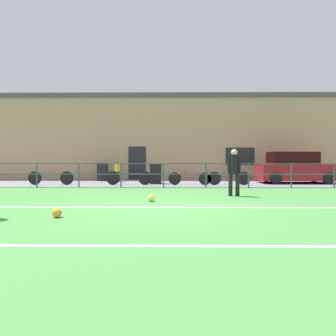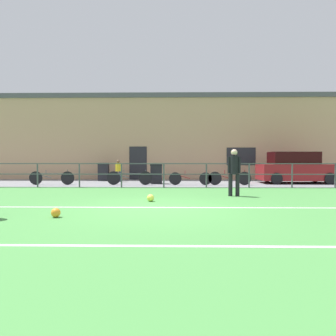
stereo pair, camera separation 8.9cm
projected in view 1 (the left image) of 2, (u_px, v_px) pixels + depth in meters
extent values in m
cube|color=#478C42|center=(158.00, 209.00, 8.82)|extent=(60.00, 44.00, 0.04)
cube|color=white|center=(158.00, 207.00, 8.96)|extent=(36.00, 0.11, 0.00)
cube|color=white|center=(147.00, 246.00, 5.07)|extent=(36.00, 0.11, 0.00)
cube|color=slate|center=(165.00, 183.00, 17.32)|extent=(48.00, 5.00, 0.02)
cylinder|color=#474C51|center=(37.00, 175.00, 14.87)|extent=(0.07, 0.07, 1.15)
cylinder|color=#474C51|center=(79.00, 175.00, 14.85)|extent=(0.07, 0.07, 1.15)
cylinder|color=#474C51|center=(121.00, 175.00, 14.82)|extent=(0.07, 0.07, 1.15)
cylinder|color=#474C51|center=(163.00, 175.00, 14.80)|extent=(0.07, 0.07, 1.15)
cylinder|color=#474C51|center=(206.00, 175.00, 14.78)|extent=(0.07, 0.07, 1.15)
cylinder|color=#474C51|center=(249.00, 175.00, 14.75)|extent=(0.07, 0.07, 1.15)
cylinder|color=#474C51|center=(291.00, 175.00, 14.73)|extent=(0.07, 0.07, 1.15)
cylinder|color=#474C51|center=(334.00, 176.00, 14.70)|extent=(0.07, 0.07, 1.15)
cube|color=#474C51|center=(163.00, 164.00, 14.78)|extent=(36.00, 0.04, 0.04)
cube|color=#474C51|center=(163.00, 174.00, 14.80)|extent=(36.00, 0.04, 0.04)
cube|color=tan|center=(166.00, 140.00, 20.93)|extent=(28.00, 2.40, 5.17)
cube|color=#232328|center=(137.00, 163.00, 19.79)|extent=(1.10, 0.04, 2.10)
cube|color=#232328|center=(240.00, 156.00, 19.69)|extent=(1.80, 0.04, 1.10)
cube|color=#4C4C51|center=(166.00, 99.00, 20.83)|extent=(28.00, 2.56, 0.30)
cylinder|color=black|center=(230.00, 185.00, 11.59)|extent=(0.15, 0.15, 0.82)
cylinder|color=black|center=(238.00, 185.00, 11.57)|extent=(0.15, 0.15, 0.82)
cylinder|color=black|center=(234.00, 165.00, 11.55)|extent=(0.30, 0.30, 0.68)
sphere|color=beige|center=(234.00, 152.00, 11.54)|extent=(0.23, 0.23, 0.23)
cylinder|color=black|center=(229.00, 165.00, 11.58)|extent=(0.11, 0.11, 0.61)
cylinder|color=black|center=(239.00, 165.00, 11.54)|extent=(0.11, 0.11, 0.61)
sphere|color=#E5E04C|center=(151.00, 198.00, 10.16)|extent=(0.23, 0.23, 0.23)
sphere|color=orange|center=(57.00, 213.00, 7.46)|extent=(0.22, 0.22, 0.22)
cylinder|color=#232D4C|center=(119.00, 177.00, 18.05)|extent=(0.11, 0.11, 0.59)
cylinder|color=#232D4C|center=(116.00, 177.00, 18.09)|extent=(0.11, 0.11, 0.59)
cylinder|color=gold|center=(117.00, 167.00, 18.05)|extent=(0.22, 0.22, 0.49)
sphere|color=brown|center=(117.00, 161.00, 18.04)|extent=(0.17, 0.17, 0.17)
cylinder|color=gold|center=(120.00, 167.00, 18.02)|extent=(0.08, 0.08, 0.44)
cylinder|color=gold|center=(115.00, 167.00, 18.09)|extent=(0.08, 0.08, 0.44)
cube|color=maroon|center=(296.00, 172.00, 17.21)|extent=(4.04, 1.82, 0.87)
cube|color=black|center=(292.00, 158.00, 17.19)|extent=(2.42, 1.53, 0.67)
cylinder|color=black|center=(276.00, 179.00, 16.37)|extent=(0.60, 0.18, 0.60)
cylinder|color=black|center=(329.00, 179.00, 16.33)|extent=(0.60, 0.18, 0.60)
cylinder|color=black|center=(266.00, 176.00, 18.11)|extent=(0.60, 0.18, 0.60)
cylinder|color=black|center=(314.00, 177.00, 18.08)|extent=(0.60, 0.18, 0.60)
cylinder|color=black|center=(214.00, 178.00, 15.98)|extent=(0.68, 0.04, 0.68)
cylinder|color=black|center=(244.00, 178.00, 15.96)|extent=(0.68, 0.04, 0.68)
cube|color=maroon|center=(229.00, 174.00, 15.96)|extent=(1.16, 0.04, 0.04)
cube|color=maroon|center=(222.00, 176.00, 15.97)|extent=(0.73, 0.03, 0.24)
cylinder|color=maroon|center=(224.00, 172.00, 15.96)|extent=(0.03, 0.03, 0.20)
cylinder|color=maroon|center=(244.00, 173.00, 15.95)|extent=(0.03, 0.03, 0.28)
cylinder|color=black|center=(175.00, 179.00, 16.00)|extent=(0.64, 0.04, 0.64)
cylinder|color=black|center=(205.00, 179.00, 15.98)|extent=(0.64, 0.04, 0.64)
cube|color=maroon|center=(190.00, 175.00, 15.98)|extent=(1.20, 0.04, 0.04)
cube|color=maroon|center=(182.00, 177.00, 15.99)|extent=(0.75, 0.03, 0.23)
cylinder|color=maroon|center=(185.00, 173.00, 15.98)|extent=(0.03, 0.03, 0.20)
cylinder|color=maroon|center=(205.00, 173.00, 15.97)|extent=(0.03, 0.03, 0.28)
cylinder|color=black|center=(35.00, 178.00, 16.09)|extent=(0.69, 0.04, 0.69)
cylinder|color=black|center=(67.00, 178.00, 16.07)|extent=(0.69, 0.04, 0.69)
cube|color=#4C5156|center=(51.00, 174.00, 16.07)|extent=(1.28, 0.04, 0.04)
cube|color=#4C5156|center=(43.00, 176.00, 16.08)|extent=(0.80, 0.03, 0.25)
cylinder|color=#4C5156|center=(45.00, 172.00, 16.07)|extent=(0.03, 0.03, 0.20)
cylinder|color=#4C5156|center=(67.00, 172.00, 16.06)|extent=(0.03, 0.03, 0.28)
cylinder|color=black|center=(113.00, 178.00, 16.04)|extent=(0.69, 0.04, 0.69)
cylinder|color=black|center=(145.00, 178.00, 16.02)|extent=(0.69, 0.04, 0.69)
cube|color=#4C5156|center=(129.00, 174.00, 16.02)|extent=(1.28, 0.04, 0.04)
cube|color=#4C5156|center=(121.00, 176.00, 16.03)|extent=(0.80, 0.03, 0.25)
cylinder|color=#4C5156|center=(123.00, 172.00, 16.02)|extent=(0.03, 0.03, 0.20)
cylinder|color=#4C5156|center=(145.00, 172.00, 16.01)|extent=(0.03, 0.03, 0.28)
cube|color=black|center=(156.00, 175.00, 16.77)|extent=(0.60, 0.50, 0.96)
cube|color=black|center=(156.00, 165.00, 16.75)|extent=(0.63, 0.54, 0.08)
cube|color=black|center=(103.00, 173.00, 18.81)|extent=(0.59, 0.49, 0.98)
cube|color=black|center=(103.00, 164.00, 18.79)|extent=(0.62, 0.53, 0.08)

